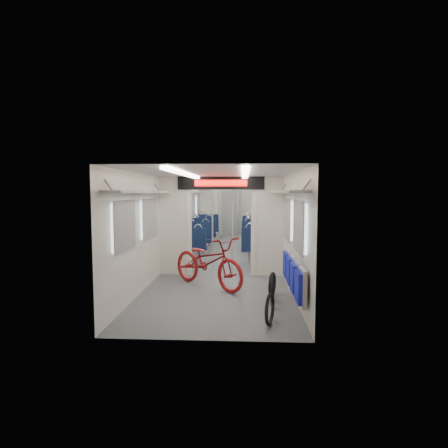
% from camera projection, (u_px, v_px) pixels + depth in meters
% --- Properties ---
extents(carriage, '(12.00, 12.02, 2.31)m').
position_uv_depth(carriage, '(225.00, 208.00, 10.49)').
color(carriage, '#515456').
rests_on(carriage, ground).
extents(bicycle, '(1.93, 1.86, 1.05)m').
position_uv_depth(bicycle, '(208.00, 262.00, 7.65)').
color(bicycle, maroon).
rests_on(bicycle, ground).
extents(flip_bench, '(0.12, 2.12, 0.53)m').
position_uv_depth(flip_bench, '(293.00, 274.00, 6.22)').
color(flip_bench, gray).
rests_on(flip_bench, carriage).
extents(bike_hoop_a, '(0.19, 0.48, 0.48)m').
position_uv_depth(bike_hoop_a, '(270.00, 311.00, 5.45)').
color(bike_hoop_a, black).
rests_on(bike_hoop_a, ground).
extents(bike_hoop_b, '(0.08, 0.53, 0.52)m').
position_uv_depth(bike_hoop_b, '(272.00, 293.00, 6.36)').
color(bike_hoop_b, black).
rests_on(bike_hoop_b, ground).
extents(bike_hoop_c, '(0.19, 0.46, 0.47)m').
position_uv_depth(bike_hoop_c, '(272.00, 286.00, 6.94)').
color(bike_hoop_c, black).
rests_on(bike_hoop_c, ground).
extents(seat_bay_near_left, '(0.90, 2.03, 1.09)m').
position_uv_depth(seat_bay_near_left, '(194.00, 240.00, 11.09)').
color(seat_bay_near_left, '#0B1634').
rests_on(seat_bay_near_left, ground).
extents(seat_bay_near_right, '(0.93, 2.17, 1.13)m').
position_uv_depth(seat_bay_near_right, '(257.00, 239.00, 11.01)').
color(seat_bay_near_right, '#0B1634').
rests_on(seat_bay_near_right, ground).
extents(seat_bay_far_left, '(0.94, 2.23, 1.15)m').
position_uv_depth(seat_bay_far_left, '(205.00, 228.00, 14.33)').
color(seat_bay_far_left, '#0B1634').
rests_on(seat_bay_far_left, ground).
extents(seat_bay_far_right, '(0.91, 2.08, 1.10)m').
position_uv_depth(seat_bay_far_right, '(254.00, 229.00, 14.05)').
color(seat_bay_far_right, '#0B1634').
rests_on(seat_bay_far_right, ground).
extents(stanchion_near_left, '(0.04, 0.04, 2.30)m').
position_uv_depth(stanchion_near_left, '(213.00, 223.00, 9.49)').
color(stanchion_near_left, silver).
rests_on(stanchion_near_left, ground).
extents(stanchion_near_right, '(0.04, 0.04, 2.30)m').
position_uv_depth(stanchion_near_right, '(233.00, 224.00, 9.20)').
color(stanchion_near_right, silver).
rests_on(stanchion_near_right, ground).
extents(stanchion_far_left, '(0.05, 0.05, 2.30)m').
position_uv_depth(stanchion_far_left, '(219.00, 215.00, 12.78)').
color(stanchion_far_left, silver).
rests_on(stanchion_far_left, ground).
extents(stanchion_far_right, '(0.04, 0.04, 2.30)m').
position_uv_depth(stanchion_far_right, '(238.00, 216.00, 12.66)').
color(stanchion_far_right, silver).
rests_on(stanchion_far_right, ground).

